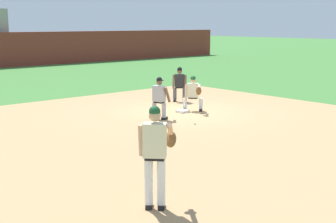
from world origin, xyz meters
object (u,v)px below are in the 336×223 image
pitcher (156,151)px  first_baseman (193,92)px  baseball (195,124)px  umpire (180,83)px  first_base_bag (182,111)px  baserunner (159,96)px

pitcher → first_baseman: (7.01, 6.31, -0.33)m
baseball → umpire: size_ratio=0.05×
first_base_bag → first_baseman: size_ratio=0.28×
pitcher → baseball: bearing=40.2°
first_baseman → first_base_bag: bearing=169.6°
baserunner → baseball: bearing=-79.0°
baseball → first_base_bag: bearing=57.9°
first_base_bag → umpire: 2.55m
pitcher → umpire: 11.58m
baserunner → umpire: same height
first_baseman → umpire: umpire is taller
baserunner → umpire: bearing=37.0°
baserunner → pitcher: bearing=-130.3°
first_baseman → baserunner: bearing=-171.1°
first_base_bag → baseball: (-1.15, -1.84, -0.01)m
first_base_bag → baseball: size_ratio=5.14×
pitcher → baserunner: (5.11, 6.01, -0.27)m
first_base_bag → baserunner: baserunner is taller
baserunner → umpire: (3.00, 2.26, 0.00)m
first_baseman → baserunner: (-1.90, -0.30, 0.06)m
first_base_bag → umpire: (1.56, 1.87, 0.75)m
pitcher → baserunner: pitcher is taller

